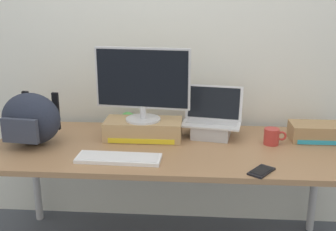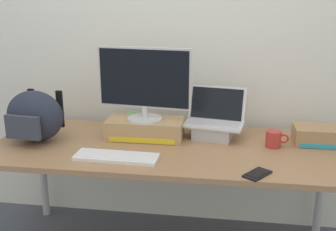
{
  "view_description": "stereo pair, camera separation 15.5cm",
  "coord_description": "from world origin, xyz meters",
  "px_view_note": "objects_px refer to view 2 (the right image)",
  "views": [
    {
      "loc": [
        0.16,
        -2.18,
        1.55
      ],
      "look_at": [
        0.0,
        0.0,
        0.89
      ],
      "focal_mm": 44.02,
      "sensor_mm": 36.0,
      "label": 1
    },
    {
      "loc": [
        0.32,
        -2.17,
        1.55
      ],
      "look_at": [
        0.0,
        0.0,
        0.89
      ],
      "focal_mm": 44.02,
      "sensor_mm": 36.0,
      "label": 2
    }
  ],
  "objects_px": {
    "toner_box_yellow": "(145,129)",
    "cell_phone": "(257,174)",
    "open_laptop": "(214,127)",
    "plush_toy": "(132,119)",
    "messenger_backpack": "(35,116)",
    "coffee_mug": "(274,139)",
    "desktop_monitor": "(144,83)",
    "external_keyboard": "(116,157)",
    "toner_box_cyan": "(323,136)"
  },
  "relations": [
    {
      "from": "coffee_mug",
      "to": "toner_box_cyan",
      "type": "height_order",
      "value": "toner_box_cyan"
    },
    {
      "from": "coffee_mug",
      "to": "toner_box_cyan",
      "type": "xyz_separation_m",
      "value": [
        0.28,
        0.09,
        0.0
      ]
    },
    {
      "from": "desktop_monitor",
      "to": "toner_box_cyan",
      "type": "height_order",
      "value": "desktop_monitor"
    },
    {
      "from": "cell_phone",
      "to": "external_keyboard",
      "type": "bearing_deg",
      "value": -151.19
    },
    {
      "from": "toner_box_yellow",
      "to": "plush_toy",
      "type": "xyz_separation_m",
      "value": [
        -0.13,
        0.2,
        -0.01
      ]
    },
    {
      "from": "open_laptop",
      "to": "toner_box_cyan",
      "type": "relative_size",
      "value": 1.18
    },
    {
      "from": "cell_phone",
      "to": "messenger_backpack",
      "type": "bearing_deg",
      "value": -156.98
    },
    {
      "from": "coffee_mug",
      "to": "plush_toy",
      "type": "distance_m",
      "value": 0.91
    },
    {
      "from": "desktop_monitor",
      "to": "plush_toy",
      "type": "height_order",
      "value": "desktop_monitor"
    },
    {
      "from": "desktop_monitor",
      "to": "coffee_mug",
      "type": "relative_size",
      "value": 4.32
    },
    {
      "from": "external_keyboard",
      "to": "cell_phone",
      "type": "bearing_deg",
      "value": -5.79
    },
    {
      "from": "coffee_mug",
      "to": "plush_toy",
      "type": "xyz_separation_m",
      "value": [
        -0.87,
        0.25,
        0.0
      ]
    },
    {
      "from": "toner_box_yellow",
      "to": "desktop_monitor",
      "type": "height_order",
      "value": "desktop_monitor"
    },
    {
      "from": "desktop_monitor",
      "to": "open_laptop",
      "type": "xyz_separation_m",
      "value": [
        0.41,
        0.07,
        -0.27
      ]
    },
    {
      "from": "coffee_mug",
      "to": "toner_box_cyan",
      "type": "bearing_deg",
      "value": 17.59
    },
    {
      "from": "external_keyboard",
      "to": "messenger_backpack",
      "type": "height_order",
      "value": "messenger_backpack"
    },
    {
      "from": "plush_toy",
      "to": "external_keyboard",
      "type": "bearing_deg",
      "value": -85.6
    },
    {
      "from": "plush_toy",
      "to": "toner_box_cyan",
      "type": "distance_m",
      "value": 1.17
    },
    {
      "from": "external_keyboard",
      "to": "messenger_backpack",
      "type": "distance_m",
      "value": 0.59
    },
    {
      "from": "messenger_backpack",
      "to": "coffee_mug",
      "type": "bearing_deg",
      "value": 10.54
    },
    {
      "from": "external_keyboard",
      "to": "toner_box_yellow",
      "type": "bearing_deg",
      "value": 77.93
    },
    {
      "from": "plush_toy",
      "to": "open_laptop",
      "type": "bearing_deg",
      "value": -13.87
    },
    {
      "from": "desktop_monitor",
      "to": "external_keyboard",
      "type": "bearing_deg",
      "value": -97.56
    },
    {
      "from": "toner_box_yellow",
      "to": "plush_toy",
      "type": "bearing_deg",
      "value": 121.82
    },
    {
      "from": "toner_box_yellow",
      "to": "cell_phone",
      "type": "distance_m",
      "value": 0.77
    },
    {
      "from": "open_laptop",
      "to": "plush_toy",
      "type": "height_order",
      "value": "open_laptop"
    },
    {
      "from": "external_keyboard",
      "to": "messenger_backpack",
      "type": "bearing_deg",
      "value": 161.11
    },
    {
      "from": "open_laptop",
      "to": "plush_toy",
      "type": "distance_m",
      "value": 0.55
    },
    {
      "from": "external_keyboard",
      "to": "coffee_mug",
      "type": "height_order",
      "value": "coffee_mug"
    },
    {
      "from": "coffee_mug",
      "to": "toner_box_yellow",
      "type": "bearing_deg",
      "value": 176.58
    },
    {
      "from": "external_keyboard",
      "to": "desktop_monitor",
      "type": "bearing_deg",
      "value": 77.92
    },
    {
      "from": "external_keyboard",
      "to": "coffee_mug",
      "type": "bearing_deg",
      "value": 21.51
    },
    {
      "from": "toner_box_yellow",
      "to": "toner_box_cyan",
      "type": "bearing_deg",
      "value": 2.48
    },
    {
      "from": "messenger_backpack",
      "to": "toner_box_cyan",
      "type": "distance_m",
      "value": 1.66
    },
    {
      "from": "cell_phone",
      "to": "plush_toy",
      "type": "relative_size",
      "value": 1.63
    },
    {
      "from": "cell_phone",
      "to": "desktop_monitor",
      "type": "bearing_deg",
      "value": -178.08
    },
    {
      "from": "toner_box_yellow",
      "to": "coffee_mug",
      "type": "distance_m",
      "value": 0.75
    },
    {
      "from": "cell_phone",
      "to": "open_laptop",
      "type": "bearing_deg",
      "value": 150.53
    },
    {
      "from": "desktop_monitor",
      "to": "external_keyboard",
      "type": "height_order",
      "value": "desktop_monitor"
    },
    {
      "from": "coffee_mug",
      "to": "cell_phone",
      "type": "xyz_separation_m",
      "value": [
        -0.11,
        -0.39,
        -0.04
      ]
    },
    {
      "from": "toner_box_yellow",
      "to": "cell_phone",
      "type": "xyz_separation_m",
      "value": [
        0.63,
        -0.44,
        -0.05
      ]
    },
    {
      "from": "messenger_backpack",
      "to": "open_laptop",
      "type": "bearing_deg",
      "value": 18.2
    },
    {
      "from": "open_laptop",
      "to": "plush_toy",
      "type": "xyz_separation_m",
      "value": [
        -0.53,
        0.13,
        -0.02
      ]
    },
    {
      "from": "open_laptop",
      "to": "toner_box_yellow",
      "type": "bearing_deg",
      "value": -160.16
    },
    {
      "from": "toner_box_cyan",
      "to": "external_keyboard",
      "type": "bearing_deg",
      "value": -160.88
    },
    {
      "from": "toner_box_yellow",
      "to": "external_keyboard",
      "type": "xyz_separation_m",
      "value": [
        -0.08,
        -0.34,
        -0.05
      ]
    },
    {
      "from": "messenger_backpack",
      "to": "toner_box_cyan",
      "type": "height_order",
      "value": "messenger_backpack"
    },
    {
      "from": "messenger_backpack",
      "to": "cell_phone",
      "type": "relative_size",
      "value": 2.24
    },
    {
      "from": "messenger_backpack",
      "to": "plush_toy",
      "type": "height_order",
      "value": "messenger_backpack"
    },
    {
      "from": "desktop_monitor",
      "to": "cell_phone",
      "type": "xyz_separation_m",
      "value": [
        0.63,
        -0.44,
        -0.33
      ]
    }
  ]
}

